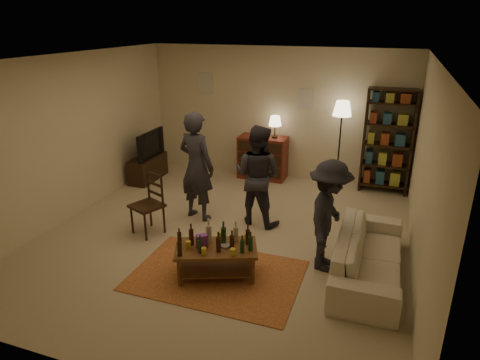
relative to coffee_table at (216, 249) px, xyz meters
The scene contains 13 objects.
floor 1.18m from the coffee_table, 106.29° to the left, with size 6.00×6.00×0.00m, color #C6B793.
room_shell 4.40m from the coffee_table, 103.35° to the left, with size 6.00×6.00×6.00m.
rug 0.39m from the coffee_table, 72.25° to the right, with size 2.20×1.50×0.01m, color #9B4621.
coffee_table is the anchor object (origin of this frame).
dining_chair 1.68m from the coffee_table, 150.88° to the left, with size 0.58×0.58×1.02m.
tv_stand 3.98m from the coffee_table, 133.84° to the left, with size 0.40×1.00×1.06m.
dresser 3.82m from the coffee_table, 97.61° to the left, with size 1.00×0.50×1.36m.
bookshelf 4.36m from the coffee_table, 63.36° to the left, with size 0.90×0.34×2.02m.
floor_lamp 4.02m from the coffee_table, 74.11° to the left, with size 0.36×0.36×1.76m.
sofa 2.00m from the coffee_table, 19.62° to the left, with size 2.08×0.81×0.61m, color beige.
person_left 1.91m from the coffee_table, 122.42° to the left, with size 0.67×0.44×1.84m, color #2A2A32.
person_right 1.77m from the coffee_table, 89.38° to the left, with size 0.81×0.63×1.66m, color #2B2A33.
person_by_sofa 1.54m from the coffee_table, 27.80° to the left, with size 0.99×0.57×1.54m, color #222128.
Camera 1 is at (2.25, -5.56, 3.22)m, focal length 32.00 mm.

